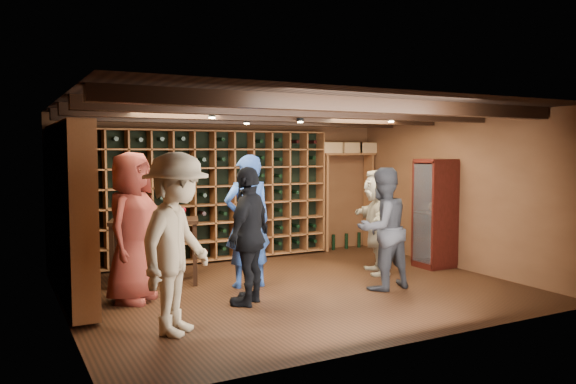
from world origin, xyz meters
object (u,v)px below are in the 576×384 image
man_blue_shirt (247,221)px  tasting_table (154,227)px  guest_beige (378,221)px  display_cabinet (435,215)px  guest_khaki (177,244)px  guest_red_floral (131,227)px  man_grey_suit (382,229)px  guest_woman_black (249,236)px

man_blue_shirt → tasting_table: 1.37m
tasting_table → guest_beige: bearing=2.2°
tasting_table → display_cabinet: bearing=5.1°
display_cabinet → guest_khaki: 4.90m
display_cabinet → guest_red_floral: size_ratio=0.92×
man_blue_shirt → guest_khaki: 2.11m
guest_red_floral → guest_khaki: 1.49m
man_blue_shirt → guest_beige: 2.17m
man_grey_suit → guest_woman_black: bearing=-10.2°
display_cabinet → man_blue_shirt: (-3.26, 0.20, 0.07)m
guest_red_floral → tasting_table: bearing=8.2°
man_grey_suit → guest_red_floral: guest_red_floral is taller
man_blue_shirt → guest_woman_black: (-0.34, -0.83, -0.07)m
man_blue_shirt → display_cabinet: bearing=178.9°
guest_beige → tasting_table: 3.40m
guest_red_floral → guest_beige: (3.78, -0.08, -0.13)m
display_cabinet → tasting_table: display_cabinet is taller
guest_woman_black → tasting_table: guest_woman_black is taller
man_grey_suit → tasting_table: (-2.70, 1.79, -0.03)m
guest_red_floral → guest_woman_black: (1.27, -0.79, -0.09)m
guest_woman_black → guest_beige: size_ratio=1.05×
display_cabinet → guest_beige: size_ratio=1.07×
display_cabinet → guest_red_floral: (-4.87, 0.16, 0.09)m
tasting_table → guest_woman_black: bearing=-46.8°
guest_red_floral → guest_beige: guest_red_floral is taller
man_blue_shirt → guest_red_floral: bearing=4.0°
man_grey_suit → guest_woman_black: (-1.93, 0.16, 0.02)m
man_blue_shirt → man_grey_suit: size_ratio=1.10×
guest_beige → man_grey_suit: bearing=-9.7°
man_grey_suit → guest_khaki: 3.10m
guest_woman_black → man_blue_shirt: bearing=-154.7°
man_grey_suit → guest_red_floral: (-3.21, 0.94, 0.11)m
display_cabinet → guest_woman_black: (-3.60, -0.63, 0.01)m
man_grey_suit → guest_woman_black: 1.94m
guest_woman_black → tasting_table: (-0.77, 1.63, -0.04)m
man_blue_shirt → guest_red_floral: 1.61m
guest_khaki → guest_beige: guest_khaki is taller
guest_khaki → guest_red_floral: bearing=49.3°
guest_beige → tasting_table: size_ratio=1.20×
man_grey_suit → tasting_table: 3.24m
guest_beige → guest_woman_black: bearing=-50.3°
man_blue_shirt → guest_beige: bearing=179.1°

